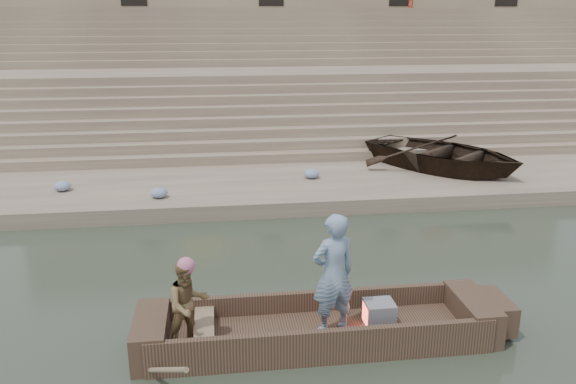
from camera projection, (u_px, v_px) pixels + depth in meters
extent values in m
plane|color=#2C3629|center=(550.00, 333.00, 9.40)|extent=(120.00, 120.00, 0.00)
cube|color=gray|center=(398.00, 183.00, 16.92)|extent=(32.00, 4.00, 0.40)
cube|color=gray|center=(342.00, 104.00, 23.67)|extent=(32.00, 3.00, 2.80)
cube|color=gray|center=(313.00, 61.00, 29.94)|extent=(32.00, 3.00, 5.20)
cube|color=gray|center=(377.00, 160.00, 19.00)|extent=(32.00, 0.50, 0.70)
cube|color=gray|center=(373.00, 152.00, 19.43)|extent=(32.00, 0.50, 1.00)
cube|color=gray|center=(369.00, 144.00, 19.86)|extent=(32.00, 0.50, 1.30)
cube|color=gray|center=(365.00, 137.00, 20.29)|extent=(32.00, 0.50, 1.60)
cube|color=gray|center=(362.00, 130.00, 20.72)|extent=(32.00, 0.50, 1.90)
cube|color=gray|center=(359.00, 123.00, 21.15)|extent=(32.00, 0.50, 2.20)
cube|color=gray|center=(355.00, 117.00, 21.58)|extent=(32.00, 0.50, 2.50)
cube|color=gray|center=(352.00, 111.00, 22.01)|extent=(32.00, 0.50, 2.80)
cube|color=gray|center=(334.00, 95.00, 25.28)|extent=(32.00, 0.50, 3.10)
cube|color=gray|center=(331.00, 90.00, 25.71)|extent=(32.00, 0.50, 3.40)
cube|color=gray|center=(329.00, 85.00, 26.14)|extent=(32.00, 0.50, 3.70)
cube|color=gray|center=(327.00, 80.00, 26.57)|extent=(32.00, 0.50, 4.00)
cube|color=gray|center=(325.00, 76.00, 26.99)|extent=(32.00, 0.50, 4.30)
cube|color=gray|center=(323.00, 72.00, 27.42)|extent=(32.00, 0.50, 4.60)
cube|color=gray|center=(321.00, 67.00, 27.85)|extent=(32.00, 0.50, 4.90)
cube|color=gray|center=(319.00, 63.00, 28.28)|extent=(32.00, 0.50, 5.20)
cube|color=tan|center=(302.00, 1.00, 32.84)|extent=(32.00, 5.00, 11.20)
cube|color=brown|center=(317.00, 335.00, 9.12)|extent=(5.00, 1.30, 0.22)
cube|color=brown|center=(325.00, 347.00, 8.49)|extent=(5.20, 0.12, 0.56)
cube|color=brown|center=(311.00, 307.00, 9.66)|extent=(5.20, 0.12, 0.56)
cube|color=brown|center=(151.00, 336.00, 8.75)|extent=(0.50, 1.30, 0.60)
cube|color=brown|center=(472.00, 314.00, 9.39)|extent=(0.50, 1.30, 0.60)
cube|color=brown|center=(496.00, 311.00, 9.43)|extent=(0.35, 0.90, 0.50)
cube|color=#937A5B|center=(204.00, 327.00, 8.82)|extent=(0.30, 1.20, 0.08)
cylinder|color=#937A5B|center=(156.00, 370.00, 7.92)|extent=(1.03, 2.10, 1.36)
sphere|color=#CB6486|center=(186.00, 266.00, 8.30)|extent=(0.26, 0.26, 0.26)
imported|color=navy|center=(333.00, 274.00, 8.76)|extent=(0.81, 0.64, 1.94)
imported|color=#2B8242|center=(188.00, 304.00, 8.48)|extent=(0.80, 0.73, 1.34)
cube|color=slate|center=(379.00, 314.00, 9.16)|extent=(0.46, 0.42, 0.40)
cube|color=#E5593F|center=(366.00, 315.00, 9.13)|extent=(0.04, 0.34, 0.32)
imported|color=#2D2116|center=(443.00, 153.00, 17.50)|extent=(5.76, 5.96, 1.01)
ellipsoid|color=#3F5999|center=(63.00, 186.00, 15.51)|extent=(0.44, 0.44, 0.26)
ellipsoid|color=#3F5999|center=(159.00, 193.00, 14.94)|extent=(0.44, 0.44, 0.26)
ellipsoid|color=#3F5999|center=(311.00, 174.00, 16.70)|extent=(0.44, 0.44, 0.26)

